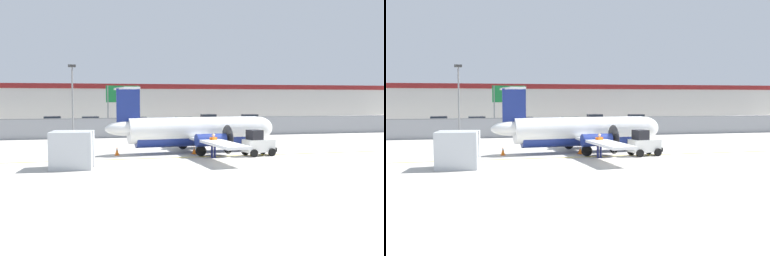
% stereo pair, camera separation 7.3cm
% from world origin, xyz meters
% --- Properties ---
extents(ground_plane, '(140.00, 140.00, 0.01)m').
position_xyz_m(ground_plane, '(0.00, 2.00, 0.00)').
color(ground_plane, '#BCB7AD').
extents(perimeter_fence, '(98.00, 0.10, 2.10)m').
position_xyz_m(perimeter_fence, '(0.00, 18.00, 1.12)').
color(perimeter_fence, gray).
rests_on(perimeter_fence, ground).
extents(parking_lot_strip, '(98.00, 17.00, 0.12)m').
position_xyz_m(parking_lot_strip, '(0.00, 29.50, 0.06)').
color(parking_lot_strip, '#38383A').
rests_on(parking_lot_strip, ground).
extents(background_building, '(91.00, 8.10, 6.50)m').
position_xyz_m(background_building, '(0.00, 47.99, 3.26)').
color(background_building, beige).
rests_on(background_building, ground).
extents(commuter_airplane, '(13.47, 16.08, 4.92)m').
position_xyz_m(commuter_airplane, '(-1.21, 4.62, 1.60)').
color(commuter_airplane, white).
rests_on(commuter_airplane, ground).
extents(baggage_tug, '(2.49, 1.74, 1.88)m').
position_xyz_m(baggage_tug, '(2.53, 1.64, 0.86)').
color(baggage_tug, silver).
rests_on(baggage_tug, ground).
extents(ground_crew_worker, '(0.54, 0.35, 1.70)m').
position_xyz_m(ground_crew_worker, '(-0.92, 1.24, 0.95)').
color(ground_crew_worker, '#191E4C').
rests_on(ground_crew_worker, ground).
extents(cargo_container, '(2.60, 2.25, 2.20)m').
position_xyz_m(cargo_container, '(-10.27, -1.05, 1.10)').
color(cargo_container, '#B7BCC1').
rests_on(cargo_container, ground).
extents(traffic_cone_near_left, '(0.36, 0.36, 0.64)m').
position_xyz_m(traffic_cone_near_left, '(-1.73, 3.62, 0.31)').
color(traffic_cone_near_left, orange).
rests_on(traffic_cone_near_left, ground).
extents(traffic_cone_near_right, '(0.36, 0.36, 0.64)m').
position_xyz_m(traffic_cone_near_right, '(-7.38, 4.17, 0.31)').
color(traffic_cone_near_right, orange).
rests_on(traffic_cone_near_right, ground).
extents(parked_car_0, '(4.34, 2.30, 1.58)m').
position_xyz_m(parked_car_0, '(-14.52, 33.37, 0.89)').
color(parked_car_0, gray).
rests_on(parked_car_0, parking_lot_strip).
extents(parked_car_1, '(4.27, 2.15, 1.58)m').
position_xyz_m(parked_car_1, '(-9.26, 31.74, 0.89)').
color(parked_car_1, '#19662D').
rests_on(parked_car_1, parking_lot_strip).
extents(parked_car_2, '(4.20, 2.00, 1.58)m').
position_xyz_m(parked_car_2, '(-3.20, 28.75, 0.89)').
color(parked_car_2, gray).
rests_on(parked_car_2, parking_lot_strip).
extents(parked_car_3, '(4.33, 2.29, 1.58)m').
position_xyz_m(parked_car_3, '(2.78, 27.46, 0.89)').
color(parked_car_3, '#19662D').
rests_on(parked_car_3, parking_lot_strip).
extents(parked_car_4, '(4.25, 2.10, 1.58)m').
position_xyz_m(parked_car_4, '(8.24, 35.74, 0.89)').
color(parked_car_4, red).
rests_on(parked_car_4, parking_lot_strip).
extents(parked_car_5, '(4.20, 2.01, 1.58)m').
position_xyz_m(parked_car_5, '(14.07, 34.04, 0.89)').
color(parked_car_5, navy).
rests_on(parked_car_5, parking_lot_strip).
extents(apron_light_pole, '(0.70, 0.30, 7.27)m').
position_xyz_m(apron_light_pole, '(-10.87, 14.43, 4.30)').
color(apron_light_pole, slate).
rests_on(apron_light_pole, ground).
extents(highway_sign, '(3.60, 0.14, 5.50)m').
position_xyz_m(highway_sign, '(-5.85, 19.57, 4.14)').
color(highway_sign, slate).
rests_on(highway_sign, ground).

